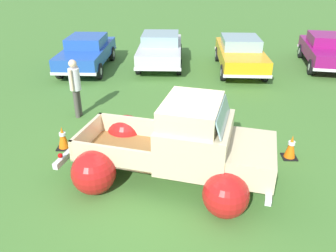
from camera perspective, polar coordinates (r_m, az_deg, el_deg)
The scene contains 9 objects.
ground_plane at distance 7.85m, azimuth -0.27°, elevation -8.36°, with size 80.00×80.00×0.00m, color #477A33.
vintage_pickup_truck at distance 7.36m, azimuth 2.63°, elevation -4.00°, with size 4.93×3.55×1.96m.
show_car_0 at distance 15.64m, azimuth -13.68°, elevation 12.28°, with size 1.87×4.40×1.43m.
show_car_1 at distance 15.80m, azimuth -1.30°, elevation 13.16°, with size 1.97×4.39×1.43m.
show_car_2 at distance 15.34m, azimuth 12.21°, elevation 12.16°, with size 1.94×4.56×1.43m.
show_car_3 at distance 17.14m, azimuth 25.38°, elevation 11.73°, with size 2.44×4.55×1.43m.
spectator_0 at distance 10.64m, azimuth -15.57°, elevation 6.83°, with size 0.38×0.54×1.84m.
lane_cone_0 at distance 9.16m, azimuth -17.51°, elevation -1.92°, with size 0.36×0.36×0.63m.
lane_cone_1 at distance 8.87m, azimuth 20.27°, elevation -3.37°, with size 0.36×0.36×0.63m.
Camera 1 is at (0.28, -6.41, 4.53)m, focal length 35.70 mm.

